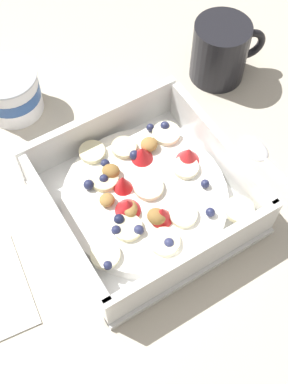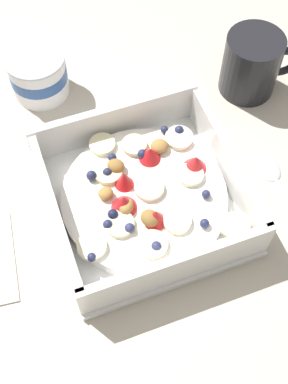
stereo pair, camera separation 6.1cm
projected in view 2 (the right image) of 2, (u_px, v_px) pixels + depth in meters
name	position (u px, v px, depth m)	size (l,w,h in m)	color
ground_plane	(144.00, 207.00, 0.64)	(2.40, 2.40, 0.00)	beige
fruit_bowl	(144.00, 195.00, 0.62)	(0.23, 0.23, 0.07)	white
spoon	(279.00, 181.00, 0.65)	(0.04, 0.17, 0.01)	silver
yogurt_cup	(38.00, 74.00, 0.70)	(0.09, 0.09, 0.07)	white
coffee_mug	(252.00, 64.00, 0.70)	(0.11, 0.08, 0.09)	black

